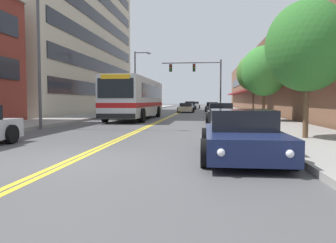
% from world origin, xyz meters
% --- Properties ---
extents(ground_plane, '(240.00, 240.00, 0.00)m').
position_xyz_m(ground_plane, '(0.00, 37.00, 0.00)').
color(ground_plane, '#4C4C4F').
extents(sidewalk_left, '(3.79, 106.00, 0.17)m').
position_xyz_m(sidewalk_left, '(-7.39, 37.00, 0.08)').
color(sidewalk_left, gray).
rests_on(sidewalk_left, ground_plane).
extents(sidewalk_right, '(3.79, 106.00, 0.17)m').
position_xyz_m(sidewalk_right, '(7.39, 37.00, 0.08)').
color(sidewalk_right, gray).
rests_on(sidewalk_right, ground_plane).
extents(centre_line, '(0.34, 106.00, 0.01)m').
position_xyz_m(centre_line, '(0.00, 37.00, 0.00)').
color(centre_line, yellow).
rests_on(centre_line, ground_plane).
extents(office_tower_left, '(12.08, 31.32, 25.65)m').
position_xyz_m(office_tower_left, '(-15.52, 32.17, 12.83)').
color(office_tower_left, beige).
rests_on(office_tower_left, ground_plane).
extents(storefront_row_right, '(9.10, 68.00, 8.14)m').
position_xyz_m(storefront_row_right, '(13.51, 37.00, 4.07)').
color(storefront_row_right, brown).
rests_on(storefront_row_right, ground_plane).
extents(city_bus, '(2.93, 12.50, 3.21)m').
position_xyz_m(city_bus, '(-2.26, 18.51, 1.81)').
color(city_bus, silver).
rests_on(city_bus, ground_plane).
extents(car_beige_parked_left_near, '(2.02, 4.91, 1.39)m').
position_xyz_m(car_beige_parked_left_near, '(-4.42, 30.45, 0.65)').
color(car_beige_parked_left_near, '#BCAD89').
rests_on(car_beige_parked_left_near, ground_plane).
extents(car_navy_parked_right_foreground, '(2.13, 4.79, 1.26)m').
position_xyz_m(car_navy_parked_right_foreground, '(4.30, 0.96, 0.59)').
color(car_navy_parked_right_foreground, '#19234C').
rests_on(car_navy_parked_right_foreground, ground_plane).
extents(car_charcoal_parked_right_mid, '(2.00, 4.26, 1.35)m').
position_xyz_m(car_charcoal_parked_right_mid, '(4.37, 14.48, 0.62)').
color(car_charcoal_parked_right_mid, '#232328').
rests_on(car_charcoal_parked_right_mid, ground_plane).
extents(car_dark_grey_parked_right_far, '(2.08, 4.20, 1.31)m').
position_xyz_m(car_dark_grey_parked_right_far, '(4.32, 38.63, 0.61)').
color(car_dark_grey_parked_right_far, '#38383D').
rests_on(car_dark_grey_parked_right_far, ground_plane).
extents(car_slate_blue_moving_lead, '(2.12, 4.89, 1.39)m').
position_xyz_m(car_slate_blue_moving_lead, '(0.72, 48.92, 0.64)').
color(car_slate_blue_moving_lead, '#475675').
rests_on(car_slate_blue_moving_lead, ground_plane).
extents(car_champagne_moving_second, '(2.09, 4.77, 1.22)m').
position_xyz_m(car_champagne_moving_second, '(0.86, 34.90, 0.58)').
color(car_champagne_moving_second, beige).
rests_on(car_champagne_moving_second, ground_plane).
extents(car_white_moving_third, '(1.98, 4.82, 1.34)m').
position_xyz_m(car_white_moving_third, '(1.35, 56.34, 0.64)').
color(car_white_moving_third, white).
rests_on(car_white_moving_third, ground_plane).
extents(traffic_signal_mast, '(7.34, 0.38, 6.52)m').
position_xyz_m(traffic_signal_mast, '(2.68, 32.86, 4.70)').
color(traffic_signal_mast, '#47474C').
rests_on(traffic_signal_mast, ground_plane).
extents(street_lamp_left_near, '(2.02, 0.28, 9.38)m').
position_xyz_m(street_lamp_left_near, '(-5.07, 8.48, 5.44)').
color(street_lamp_left_near, '#47474C').
rests_on(street_lamp_left_near, ground_plane).
extents(street_lamp_left_far, '(2.10, 0.28, 7.55)m').
position_xyz_m(street_lamp_left_far, '(-5.01, 32.08, 4.49)').
color(street_lamp_left_far, '#47474C').
rests_on(street_lamp_left_far, ground_plane).
extents(street_tree_right_near, '(2.94, 2.94, 4.90)m').
position_xyz_m(street_tree_right_near, '(6.94, 4.41, 3.44)').
color(street_tree_right_near, brown).
rests_on(street_tree_right_near, sidewalk_right).
extents(street_tree_right_mid, '(3.06, 3.06, 5.03)m').
position_xyz_m(street_tree_right_mid, '(7.26, 14.86, 3.51)').
color(street_tree_right_mid, brown).
rests_on(street_tree_right_mid, sidewalk_right).
extents(street_tree_right_far, '(3.24, 3.24, 5.80)m').
position_xyz_m(street_tree_right_far, '(7.92, 24.39, 4.18)').
color(street_tree_right_far, brown).
rests_on(street_tree_right_far, sidewalk_right).
extents(fire_hydrant, '(0.35, 0.27, 0.92)m').
position_xyz_m(fire_hydrant, '(5.95, 9.78, 0.62)').
color(fire_hydrant, yellow).
rests_on(fire_hydrant, sidewalk_right).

